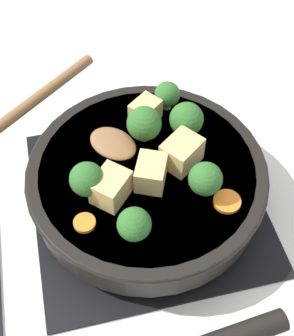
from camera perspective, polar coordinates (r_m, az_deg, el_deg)
The scene contains 17 objects.
ground_plane at distance 0.66m, azimuth 0.00°, elevation -4.05°, with size 2.40×2.40×0.00m, color silver.
front_burner_grate at distance 0.65m, azimuth 0.00°, elevation -3.47°, with size 0.31×0.31×0.03m.
skillet_pan at distance 0.61m, azimuth 0.07°, elevation -1.39°, with size 0.40×0.31×0.05m.
wooden_spoon at distance 0.65m, azimuth -9.17°, elevation 6.12°, with size 0.22×0.21×0.02m.
tofu_cube_center_large at distance 0.56m, azimuth -4.43°, elevation -2.36°, with size 0.04×0.04×0.04m, color #DBB770.
tofu_cube_near_handle at distance 0.57m, azimuth 0.10°, elevation -0.66°, with size 0.04×0.03×0.03m, color #DBB770.
tofu_cube_east_chunk at distance 0.64m, azimuth -0.20°, elevation 6.95°, with size 0.04×0.03×0.03m, color #DBB770.
tofu_cube_west_chunk at distance 0.59m, azimuth 4.27°, elevation 1.84°, with size 0.05×0.04×0.04m, color #DBB770.
broccoli_floret_near_spoon at distance 0.60m, azimuth -0.35°, elevation 5.41°, with size 0.05×0.05×0.05m.
broccoli_floret_center_top at distance 0.52m, azimuth -1.57°, elevation -6.90°, with size 0.04×0.04×0.05m.
broccoli_floret_east_rim at distance 0.55m, azimuth -7.33°, elevation -1.39°, with size 0.04×0.04×0.05m.
broccoli_floret_west_rim at distance 0.55m, azimuth 7.13°, elevation -1.35°, with size 0.04×0.04×0.05m.
broccoli_floret_north_edge at distance 0.61m, azimuth 4.83°, elevation 5.93°, with size 0.04×0.04×0.05m.
broccoli_floret_south_cluster at distance 0.65m, azimuth 2.48°, elevation 8.92°, with size 0.04×0.04×0.04m.
carrot_slice_orange_thin at distance 0.57m, azimuth 9.72°, elevation -4.05°, with size 0.03×0.03×0.01m, color orange.
carrot_slice_near_center at distance 0.55m, azimuth -7.62°, elevation -6.64°, with size 0.03×0.03×0.01m, color orange.
carrot_slice_edge_slice at distance 0.58m, azimuth -2.99°, elevation -1.12°, with size 0.03×0.03×0.01m, color orange.
Camera 1 is at (-0.35, 0.08, 0.55)m, focal length 50.00 mm.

